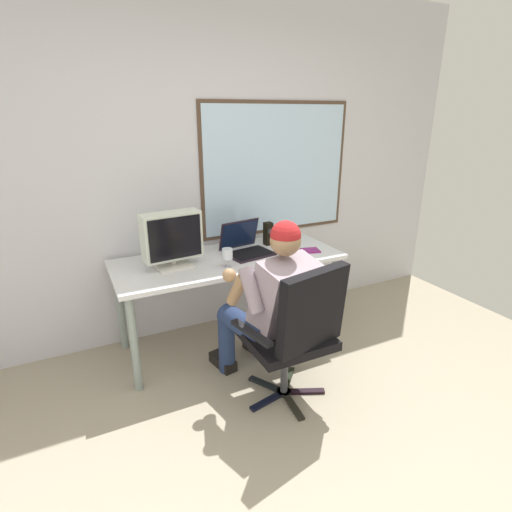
{
  "coord_description": "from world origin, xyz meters",
  "views": [
    {
      "loc": [
        -1.07,
        -1.07,
        1.81
      ],
      "look_at": [
        0.08,
        1.25,
        0.88
      ],
      "focal_mm": 28.08,
      "sensor_mm": 36.0,
      "label": 1
    }
  ],
  "objects_px": {
    "office_chair": "(297,328)",
    "laptop": "(245,245)",
    "desk": "(229,267)",
    "wine_glass": "(227,255)",
    "crt_monitor": "(172,237)",
    "desk_speaker": "(268,234)",
    "cd_case": "(310,250)",
    "person_seated": "(271,301)"
  },
  "relations": [
    {
      "from": "wine_glass",
      "to": "desk_speaker",
      "type": "bearing_deg",
      "value": 33.56
    },
    {
      "from": "wine_glass",
      "to": "person_seated",
      "type": "bearing_deg",
      "value": -73.74
    },
    {
      "from": "desk",
      "to": "office_chair",
      "type": "xyz_separation_m",
      "value": [
        0.09,
        -0.88,
        -0.11
      ]
    },
    {
      "from": "desk",
      "to": "laptop",
      "type": "distance_m",
      "value": 0.23
    },
    {
      "from": "cd_case",
      "to": "crt_monitor",
      "type": "bearing_deg",
      "value": 172.39
    },
    {
      "from": "desk",
      "to": "person_seated",
      "type": "xyz_separation_m",
      "value": [
        0.04,
        -0.62,
        -0.03
      ]
    },
    {
      "from": "person_seated",
      "to": "desk_speaker",
      "type": "relative_size",
      "value": 6.23
    },
    {
      "from": "office_chair",
      "to": "wine_glass",
      "type": "distance_m",
      "value": 0.77
    },
    {
      "from": "desk",
      "to": "wine_glass",
      "type": "distance_m",
      "value": 0.27
    },
    {
      "from": "desk",
      "to": "laptop",
      "type": "xyz_separation_m",
      "value": [
        0.16,
        0.05,
        0.15
      ]
    },
    {
      "from": "desk",
      "to": "desk_speaker",
      "type": "bearing_deg",
      "value": 19.34
    },
    {
      "from": "desk",
      "to": "desk_speaker",
      "type": "distance_m",
      "value": 0.49
    },
    {
      "from": "desk",
      "to": "wine_glass",
      "type": "height_order",
      "value": "wine_glass"
    },
    {
      "from": "desk_speaker",
      "to": "cd_case",
      "type": "relative_size",
      "value": 1.15
    },
    {
      "from": "wine_glass",
      "to": "desk_speaker",
      "type": "xyz_separation_m",
      "value": [
        0.51,
        0.34,
        0.0
      ]
    },
    {
      "from": "person_seated",
      "to": "desk",
      "type": "bearing_deg",
      "value": 93.81
    },
    {
      "from": "laptop",
      "to": "wine_glass",
      "type": "xyz_separation_m",
      "value": [
        -0.25,
        -0.24,
        0.03
      ]
    },
    {
      "from": "office_chair",
      "to": "cd_case",
      "type": "relative_size",
      "value": 5.77
    },
    {
      "from": "person_seated",
      "to": "wine_glass",
      "type": "distance_m",
      "value": 0.49
    },
    {
      "from": "crt_monitor",
      "to": "wine_glass",
      "type": "relative_size",
      "value": 3.03
    },
    {
      "from": "wine_glass",
      "to": "cd_case",
      "type": "bearing_deg",
      "value": 3.1
    },
    {
      "from": "desk",
      "to": "crt_monitor",
      "type": "bearing_deg",
      "value": -179.55
    },
    {
      "from": "laptop",
      "to": "wine_glass",
      "type": "relative_size",
      "value": 2.77
    },
    {
      "from": "office_chair",
      "to": "wine_glass",
      "type": "xyz_separation_m",
      "value": [
        -0.17,
        0.69,
        0.28
      ]
    },
    {
      "from": "person_seated",
      "to": "laptop",
      "type": "distance_m",
      "value": 0.7
    },
    {
      "from": "desk_speaker",
      "to": "desk",
      "type": "bearing_deg",
      "value": -160.66
    },
    {
      "from": "laptop",
      "to": "cd_case",
      "type": "bearing_deg",
      "value": -21.99
    },
    {
      "from": "person_seated",
      "to": "office_chair",
      "type": "bearing_deg",
      "value": -79.34
    },
    {
      "from": "crt_monitor",
      "to": "desk_speaker",
      "type": "bearing_deg",
      "value": 10.11
    },
    {
      "from": "person_seated",
      "to": "desk_speaker",
      "type": "xyz_separation_m",
      "value": [
        0.39,
        0.77,
        0.21
      ]
    },
    {
      "from": "crt_monitor",
      "to": "cd_case",
      "type": "distance_m",
      "value": 1.12
    },
    {
      "from": "wine_glass",
      "to": "desk_speaker",
      "type": "relative_size",
      "value": 0.74
    },
    {
      "from": "office_chair",
      "to": "laptop",
      "type": "bearing_deg",
      "value": 85.45
    },
    {
      "from": "desk_speaker",
      "to": "person_seated",
      "type": "bearing_deg",
      "value": -116.59
    },
    {
      "from": "office_chair",
      "to": "crt_monitor",
      "type": "xyz_separation_m",
      "value": [
        -0.52,
        0.88,
        0.41
      ]
    },
    {
      "from": "office_chair",
      "to": "desk_speaker",
      "type": "relative_size",
      "value": 5.04
    },
    {
      "from": "cd_case",
      "to": "desk_speaker",
      "type": "bearing_deg",
      "value": 127.81
    },
    {
      "from": "office_chair",
      "to": "desk_speaker",
      "type": "distance_m",
      "value": 1.12
    },
    {
      "from": "crt_monitor",
      "to": "laptop",
      "type": "distance_m",
      "value": 0.62
    },
    {
      "from": "crt_monitor",
      "to": "cd_case",
      "type": "height_order",
      "value": "crt_monitor"
    },
    {
      "from": "office_chair",
      "to": "wine_glass",
      "type": "height_order",
      "value": "office_chair"
    },
    {
      "from": "crt_monitor",
      "to": "laptop",
      "type": "height_order",
      "value": "crt_monitor"
    }
  ]
}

